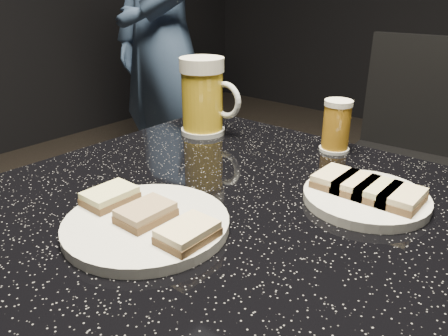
{
  "coord_description": "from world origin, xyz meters",
  "views": [
    {
      "loc": [
        0.37,
        -0.44,
        1.04
      ],
      "look_at": [
        0.0,
        0.0,
        0.8
      ],
      "focal_mm": 35.0,
      "sensor_mm": 36.0,
      "label": 1
    }
  ],
  "objects_px": {
    "patron": "(162,40)",
    "chair": "(409,152)",
    "beer_mug": "(204,96)",
    "plate_small": "(366,198)",
    "beer_tumbler": "(336,126)",
    "table": "(224,326)",
    "plate_large": "(147,224)"
  },
  "relations": [
    {
      "from": "plate_large",
      "to": "plate_small",
      "type": "distance_m",
      "value": 0.32
    },
    {
      "from": "plate_small",
      "to": "beer_mug",
      "type": "distance_m",
      "value": 0.41
    },
    {
      "from": "plate_small",
      "to": "beer_tumbler",
      "type": "bearing_deg",
      "value": 128.89
    },
    {
      "from": "beer_mug",
      "to": "chair",
      "type": "xyz_separation_m",
      "value": [
        0.18,
        0.86,
        -0.33
      ]
    },
    {
      "from": "table",
      "to": "chair",
      "type": "relative_size",
      "value": 0.85
    },
    {
      "from": "beer_tumbler",
      "to": "table",
      "type": "bearing_deg",
      "value": -95.94
    },
    {
      "from": "patron",
      "to": "beer_mug",
      "type": "height_order",
      "value": "patron"
    },
    {
      "from": "plate_large",
      "to": "plate_small",
      "type": "bearing_deg",
      "value": 53.67
    },
    {
      "from": "plate_large",
      "to": "chair",
      "type": "relative_size",
      "value": 0.24
    },
    {
      "from": "table",
      "to": "beer_tumbler",
      "type": "bearing_deg",
      "value": 84.06
    },
    {
      "from": "beer_tumbler",
      "to": "plate_small",
      "type": "bearing_deg",
      "value": -51.11
    },
    {
      "from": "plate_large",
      "to": "patron",
      "type": "xyz_separation_m",
      "value": [
        -1.05,
        1.0,
        0.06
      ]
    },
    {
      "from": "chair",
      "to": "table",
      "type": "bearing_deg",
      "value": -87.36
    },
    {
      "from": "table",
      "to": "plate_large",
      "type": "bearing_deg",
      "value": -99.89
    },
    {
      "from": "plate_small",
      "to": "chair",
      "type": "relative_size",
      "value": 0.2
    },
    {
      "from": "beer_mug",
      "to": "table",
      "type": "bearing_deg",
      "value": -42.31
    },
    {
      "from": "table",
      "to": "beer_tumbler",
      "type": "relative_size",
      "value": 7.65
    },
    {
      "from": "beer_mug",
      "to": "chair",
      "type": "distance_m",
      "value": 0.94
    },
    {
      "from": "patron",
      "to": "chair",
      "type": "relative_size",
      "value": 1.86
    },
    {
      "from": "patron",
      "to": "beer_tumbler",
      "type": "distance_m",
      "value": 1.25
    },
    {
      "from": "plate_small",
      "to": "beer_mug",
      "type": "relative_size",
      "value": 1.14
    },
    {
      "from": "beer_mug",
      "to": "plate_large",
      "type": "bearing_deg",
      "value": -58.47
    },
    {
      "from": "patron",
      "to": "table",
      "type": "xyz_separation_m",
      "value": [
        1.07,
        -0.87,
        -0.31
      ]
    },
    {
      "from": "beer_mug",
      "to": "patron",
      "type": "bearing_deg",
      "value": 141.95
    },
    {
      "from": "patron",
      "to": "beer_mug",
      "type": "bearing_deg",
      "value": -27.1
    },
    {
      "from": "patron",
      "to": "chair",
      "type": "xyz_separation_m",
      "value": [
        1.02,
        0.2,
        -0.32
      ]
    },
    {
      "from": "table",
      "to": "beer_tumbler",
      "type": "distance_m",
      "value": 0.41
    },
    {
      "from": "table",
      "to": "beer_tumbler",
      "type": "xyz_separation_m",
      "value": [
        0.03,
        0.29,
        0.29
      ]
    },
    {
      "from": "plate_large",
      "to": "chair",
      "type": "height_order",
      "value": "chair"
    },
    {
      "from": "beer_mug",
      "to": "beer_tumbler",
      "type": "bearing_deg",
      "value": 17.17
    },
    {
      "from": "beer_mug",
      "to": "chair",
      "type": "bearing_deg",
      "value": 78.04
    },
    {
      "from": "patron",
      "to": "beer_tumbler",
      "type": "relative_size",
      "value": 16.77
    }
  ]
}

